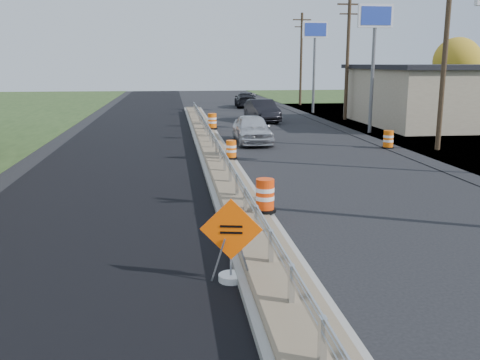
{
  "coord_description": "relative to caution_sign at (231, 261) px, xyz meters",
  "views": [
    {
      "loc": [
        -2.03,
        -16.68,
        4.41
      ],
      "look_at": [
        -0.12,
        -1.76,
        1.1
      ],
      "focal_mm": 40.0,
      "sensor_mm": 36.0,
      "label": 1
    }
  ],
  "objects": [
    {
      "name": "milled_overlay",
      "position": [
        -3.5,
        16.43,
        -0.44
      ],
      "size": [
        7.2,
        120.0,
        0.01
      ],
      "primitive_type": "cube",
      "color": "black",
      "rests_on": "ground"
    },
    {
      "name": "guardrail",
      "position": [
        0.9,
        15.43,
        0.28
      ],
      "size": [
        0.1,
        46.15,
        0.72
      ],
      "color": "silver",
      "rests_on": "median"
    },
    {
      "name": "barrel_median_mid",
      "position": [
        1.45,
        13.02,
        0.17
      ],
      "size": [
        0.56,
        0.56,
        0.82
      ],
      "color": "black",
      "rests_on": "median"
    },
    {
      "name": "pylon_sign_mid",
      "position": [
        11.4,
        22.43,
        6.03
      ],
      "size": [
        2.2,
        0.3,
        7.9
      ],
      "color": "slate",
      "rests_on": "ground"
    },
    {
      "name": "ground",
      "position": [
        0.9,
        6.43,
        -0.45
      ],
      "size": [
        140.0,
        140.0,
        0.0
      ],
      "primitive_type": "plane",
      "color": "black",
      "rests_on": "ground"
    },
    {
      "name": "utility_pole_nmid",
      "position": [
        12.4,
        30.43,
        4.49
      ],
      "size": [
        1.9,
        0.26,
        9.4
      ],
      "color": "#473523",
      "rests_on": "ground"
    },
    {
      "name": "car_silver",
      "position": [
        3.3,
        19.07,
        0.35
      ],
      "size": [
        1.9,
        4.68,
        1.59
      ],
      "primitive_type": "imported",
      "rotation": [
        0.0,
        0.0,
        0.0
      ],
      "color": "silver",
      "rests_on": "ground"
    },
    {
      "name": "barrel_median_near",
      "position": [
        1.45,
        4.31,
        0.24
      ],
      "size": [
        0.65,
        0.65,
        0.96
      ],
      "color": "black",
      "rests_on": "median"
    },
    {
      "name": "utility_pole_north",
      "position": [
        12.4,
        45.43,
        4.49
      ],
      "size": [
        1.9,
        0.26,
        9.4
      ],
      "color": "#473523",
      "rests_on": "ground"
    },
    {
      "name": "car_dark_mid",
      "position": [
        5.73,
        30.13,
        0.38
      ],
      "size": [
        2.19,
        5.18,
        1.66
      ],
      "primitive_type": "imported",
      "rotation": [
        0.0,
        0.0,
        0.09
      ],
      "color": "black",
      "rests_on": "ground"
    },
    {
      "name": "median",
      "position": [
        0.9,
        14.43,
        -0.34
      ],
      "size": [
        1.6,
        55.0,
        0.23
      ],
      "color": "gray",
      "rests_on": "ground"
    },
    {
      "name": "barrel_shoulder_near",
      "position": [
        10.1,
        16.31,
        0.0
      ],
      "size": [
        0.64,
        0.64,
        0.94
      ],
      "color": "black",
      "rests_on": "ground"
    },
    {
      "name": "pylon_sign_north",
      "position": [
        11.4,
        36.43,
        6.03
      ],
      "size": [
        2.2,
        0.3,
        7.9
      ],
      "color": "slate",
      "rests_on": "ground"
    },
    {
      "name": "utility_pole_smid",
      "position": [
        12.4,
        15.43,
        4.49
      ],
      "size": [
        1.9,
        0.26,
        9.4
      ],
      "color": "#473523",
      "rests_on": "ground"
    },
    {
      "name": "car_dark_far",
      "position": [
        6.35,
        43.69,
        0.31
      ],
      "size": [
        2.46,
        5.32,
        1.51
      ],
      "primitive_type": "imported",
      "rotation": [
        0.0,
        0.0,
        3.07
      ],
      "color": "black",
      "rests_on": "ground"
    },
    {
      "name": "tree_far_yellow",
      "position": [
        26.9,
        40.43,
        4.09
      ],
      "size": [
        4.62,
        4.62,
        6.86
      ],
      "color": "#473523",
      "rests_on": "ground"
    },
    {
      "name": "barrel_median_far",
      "position": [
        1.45,
        24.02,
        0.26
      ],
      "size": [
        0.68,
        0.68,
        1.0
      ],
      "color": "black",
      "rests_on": "median"
    },
    {
      "name": "caution_sign",
      "position": [
        0.0,
        0.0,
        0.0
      ],
      "size": [
        1.26,
        0.53,
        1.76
      ],
      "rotation": [
        0.0,
        0.0,
        -0.19
      ],
      "color": "white",
      "rests_on": "ground"
    }
  ]
}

